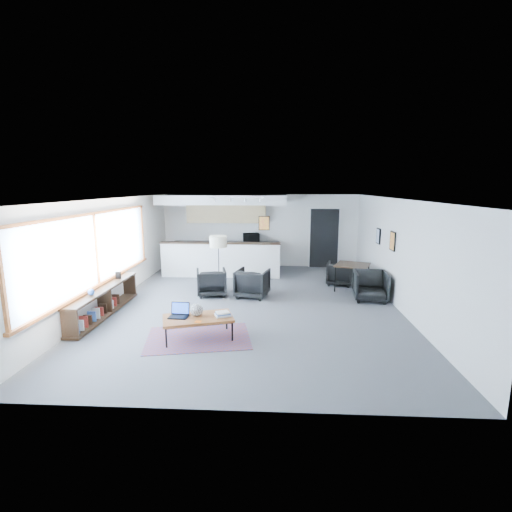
{
  "coord_description": "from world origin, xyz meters",
  "views": [
    {
      "loc": [
        0.57,
        -8.87,
        2.9
      ],
      "look_at": [
        0.07,
        0.4,
        1.14
      ],
      "focal_mm": 26.0,
      "sensor_mm": 36.0,
      "label": 1
    }
  ],
  "objects_px": {
    "book_stack": "(223,314)",
    "ceramic_pot": "(197,310)",
    "coffee_table": "(198,319)",
    "armchair_right": "(252,282)",
    "dining_chair_far": "(340,274)",
    "armchair_left": "(211,281)",
    "dining_chair_near": "(370,287)",
    "dining_table": "(352,267)",
    "floor_lamp": "(218,244)",
    "laptop": "(180,312)",
    "microwave": "(251,237)"
  },
  "relations": [
    {
      "from": "book_stack",
      "to": "ceramic_pot",
      "type": "bearing_deg",
      "value": -176.47
    },
    {
      "from": "coffee_table",
      "to": "armchair_right",
      "type": "xyz_separation_m",
      "value": [
        0.87,
        2.77,
        0.01
      ]
    },
    {
      "from": "coffee_table",
      "to": "dining_chair_far",
      "type": "bearing_deg",
      "value": 33.33
    },
    {
      "from": "coffee_table",
      "to": "armchair_left",
      "type": "xyz_separation_m",
      "value": [
        -0.24,
        2.86,
        -0.0
      ]
    },
    {
      "from": "armchair_right",
      "to": "dining_chair_near",
      "type": "distance_m",
      "value": 3.04
    },
    {
      "from": "ceramic_pot",
      "to": "dining_table",
      "type": "relative_size",
      "value": 0.21
    },
    {
      "from": "armchair_left",
      "to": "floor_lamp",
      "type": "bearing_deg",
      "value": -169.05
    },
    {
      "from": "laptop",
      "to": "dining_chair_near",
      "type": "bearing_deg",
      "value": 35.23
    },
    {
      "from": "ceramic_pot",
      "to": "book_stack",
      "type": "relative_size",
      "value": 0.69
    },
    {
      "from": "dining_table",
      "to": "laptop",
      "type": "bearing_deg",
      "value": -138.35
    },
    {
      "from": "dining_table",
      "to": "dining_chair_far",
      "type": "height_order",
      "value": "dining_table"
    },
    {
      "from": "ceramic_pot",
      "to": "microwave",
      "type": "xyz_separation_m",
      "value": [
        0.63,
        6.29,
        0.57
      ]
    },
    {
      "from": "dining_table",
      "to": "ceramic_pot",
      "type": "bearing_deg",
      "value": -136.05
    },
    {
      "from": "book_stack",
      "to": "dining_table",
      "type": "distance_m",
      "value": 4.72
    },
    {
      "from": "ceramic_pot",
      "to": "armchair_right",
      "type": "height_order",
      "value": "armchair_right"
    },
    {
      "from": "dining_table",
      "to": "dining_chair_near",
      "type": "xyz_separation_m",
      "value": [
        0.28,
        -0.95,
        -0.32
      ]
    },
    {
      "from": "laptop",
      "to": "floor_lamp",
      "type": "relative_size",
      "value": 0.24
    },
    {
      "from": "microwave",
      "to": "coffee_table",
      "type": "bearing_deg",
      "value": -105.07
    },
    {
      "from": "laptop",
      "to": "ceramic_pot",
      "type": "bearing_deg",
      "value": 7.52
    },
    {
      "from": "armchair_left",
      "to": "armchair_right",
      "type": "height_order",
      "value": "armchair_right"
    },
    {
      "from": "book_stack",
      "to": "armchair_left",
      "type": "xyz_separation_m",
      "value": [
        -0.71,
        2.78,
        -0.08
      ]
    },
    {
      "from": "laptop",
      "to": "dining_chair_near",
      "type": "height_order",
      "value": "dining_chair_near"
    },
    {
      "from": "floor_lamp",
      "to": "dining_chair_near",
      "type": "xyz_separation_m",
      "value": [
        3.95,
        -0.31,
        -1.03
      ]
    },
    {
      "from": "coffee_table",
      "to": "laptop",
      "type": "bearing_deg",
      "value": 157.21
    },
    {
      "from": "floor_lamp",
      "to": "dining_table",
      "type": "height_order",
      "value": "floor_lamp"
    },
    {
      "from": "dining_table",
      "to": "armchair_right",
      "type": "bearing_deg",
      "value": -163.63
    },
    {
      "from": "floor_lamp",
      "to": "dining_table",
      "type": "relative_size",
      "value": 1.4
    },
    {
      "from": "book_stack",
      "to": "armchair_left",
      "type": "distance_m",
      "value": 2.87
    },
    {
      "from": "laptop",
      "to": "armchair_left",
      "type": "bearing_deg",
      "value": 91.34
    },
    {
      "from": "ceramic_pot",
      "to": "dining_chair_near",
      "type": "height_order",
      "value": "dining_chair_near"
    },
    {
      "from": "book_stack",
      "to": "microwave",
      "type": "distance_m",
      "value": 6.29
    },
    {
      "from": "laptop",
      "to": "microwave",
      "type": "relative_size",
      "value": 0.67
    },
    {
      "from": "book_stack",
      "to": "armchair_right",
      "type": "height_order",
      "value": "armchair_right"
    },
    {
      "from": "laptop",
      "to": "floor_lamp",
      "type": "bearing_deg",
      "value": 87.62
    },
    {
      "from": "dining_table",
      "to": "dining_chair_far",
      "type": "distance_m",
      "value": 0.71
    },
    {
      "from": "ceramic_pot",
      "to": "dining_table",
      "type": "xyz_separation_m",
      "value": [
        3.66,
        3.53,
        0.12
      ]
    },
    {
      "from": "dining_chair_far",
      "to": "microwave",
      "type": "relative_size",
      "value": 1.12
    },
    {
      "from": "ceramic_pot",
      "to": "dining_chair_near",
      "type": "bearing_deg",
      "value": 33.23
    },
    {
      "from": "laptop",
      "to": "dining_table",
      "type": "height_order",
      "value": "dining_table"
    },
    {
      "from": "book_stack",
      "to": "armchair_left",
      "type": "relative_size",
      "value": 0.45
    },
    {
      "from": "book_stack",
      "to": "microwave",
      "type": "bearing_deg",
      "value": 88.8
    },
    {
      "from": "coffee_table",
      "to": "armchair_right",
      "type": "height_order",
      "value": "armchair_right"
    },
    {
      "from": "dining_table",
      "to": "dining_chair_far",
      "type": "bearing_deg",
      "value": 114.04
    },
    {
      "from": "dining_chair_far",
      "to": "dining_table",
      "type": "bearing_deg",
      "value": 127.8
    },
    {
      "from": "book_stack",
      "to": "dining_chair_far",
      "type": "distance_m",
      "value": 5.0
    },
    {
      "from": "dining_chair_far",
      "to": "book_stack",
      "type": "bearing_deg",
      "value": 68.08
    },
    {
      "from": "book_stack",
      "to": "floor_lamp",
      "type": "xyz_separation_m",
      "value": [
        -0.51,
        2.86,
        0.92
      ]
    },
    {
      "from": "laptop",
      "to": "dining_chair_near",
      "type": "relative_size",
      "value": 0.53
    },
    {
      "from": "ceramic_pot",
      "to": "dining_chair_near",
      "type": "distance_m",
      "value": 4.71
    },
    {
      "from": "ceramic_pot",
      "to": "armchair_left",
      "type": "distance_m",
      "value": 2.82
    }
  ]
}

